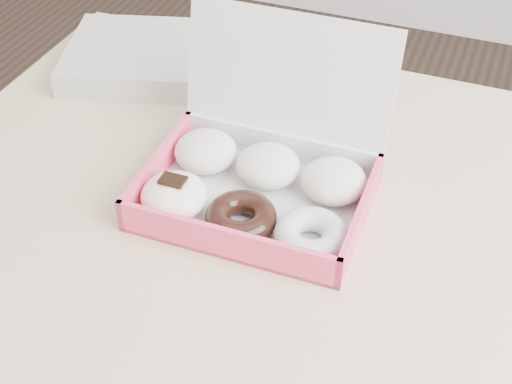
% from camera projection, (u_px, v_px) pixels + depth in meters
% --- Properties ---
extents(table, '(1.20, 0.80, 0.75)m').
position_uv_depth(table, '(360.00, 289.00, 0.88)').
color(table, '#CDB887').
rests_on(table, ground).
extents(donut_box, '(0.27, 0.24, 0.20)m').
position_uv_depth(donut_box, '(258.00, 178.00, 0.87)').
color(donut_box, silver).
rests_on(donut_box, table).
extents(newspapers, '(0.30, 0.26, 0.04)m').
position_uv_depth(newspapers, '(149.00, 57.00, 1.12)').
color(newspapers, beige).
rests_on(newspapers, table).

